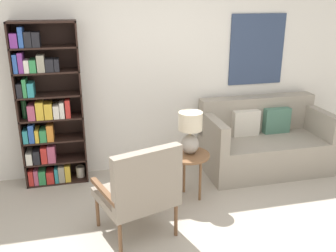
# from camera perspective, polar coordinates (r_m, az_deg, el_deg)

# --- Properties ---
(wall_back) EXTENTS (6.40, 0.08, 2.70)m
(wall_back) POSITION_cam_1_polar(r_m,az_deg,el_deg) (4.78, -3.85, 8.90)
(wall_back) COLOR white
(wall_back) RESTS_ON ground_plane
(bookshelf) EXTENTS (0.74, 0.30, 1.95)m
(bookshelf) POSITION_cam_1_polar(r_m,az_deg,el_deg) (4.65, -18.17, 2.07)
(bookshelf) COLOR black
(bookshelf) RESTS_ON ground_plane
(armchair) EXTENTS (0.82, 0.80, 0.96)m
(armchair) POSITION_cam_1_polar(r_m,az_deg,el_deg) (3.51, -4.14, -9.38)
(armchair) COLOR brown
(armchair) RESTS_ON ground_plane
(couch) EXTENTS (1.61, 0.84, 0.92)m
(couch) POSITION_cam_1_polar(r_m,az_deg,el_deg) (5.15, 14.33, -2.52)
(couch) COLOR #9E9384
(couch) RESTS_ON ground_plane
(side_table) EXTENTS (0.48, 0.48, 0.55)m
(side_table) POSITION_cam_1_polar(r_m,az_deg,el_deg) (4.18, 3.07, -5.13)
(side_table) COLOR brown
(side_table) RESTS_ON ground_plane
(table_lamp) EXTENTS (0.26, 0.26, 0.48)m
(table_lamp) POSITION_cam_1_polar(r_m,az_deg,el_deg) (4.07, 3.41, -0.61)
(table_lamp) COLOR #A59E93
(table_lamp) RESTS_ON side_table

